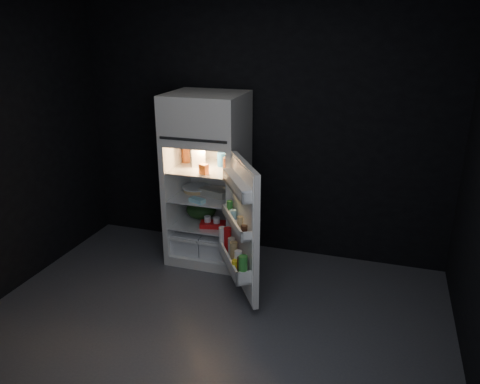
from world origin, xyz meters
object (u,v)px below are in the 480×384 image
(refrigerator, at_px, (208,173))
(egg_carton, at_px, (213,193))
(milk_jug, at_px, (199,155))
(fridge_door, at_px, (241,230))
(yogurt_tray, at_px, (213,224))

(refrigerator, relative_size, egg_carton, 5.76)
(refrigerator, relative_size, milk_jug, 7.42)
(fridge_door, relative_size, milk_jug, 5.08)
(fridge_door, xyz_separation_m, milk_jug, (-0.67, 0.67, 0.47))
(fridge_door, distance_m, egg_carton, 0.81)
(refrigerator, bearing_deg, yogurt_tray, -57.93)
(egg_carton, bearing_deg, refrigerator, 158.65)
(egg_carton, height_order, yogurt_tray, egg_carton)
(egg_carton, relative_size, yogurt_tray, 1.18)
(refrigerator, distance_m, egg_carton, 0.22)
(milk_jug, height_order, yogurt_tray, milk_jug)
(fridge_door, bearing_deg, yogurt_tray, 132.16)
(refrigerator, relative_size, fridge_door, 1.46)
(refrigerator, distance_m, milk_jug, 0.21)
(fridge_door, height_order, yogurt_tray, fridge_door)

